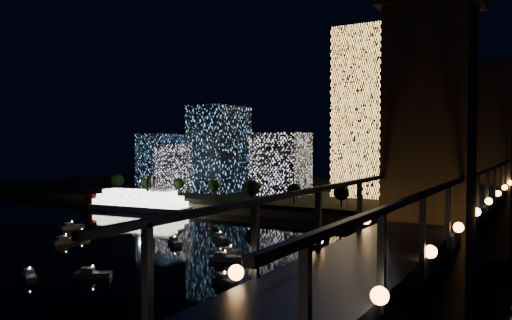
# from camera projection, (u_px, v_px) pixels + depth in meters

# --- Properties ---
(ground) EXTENTS (520.00, 520.00, 0.00)m
(ground) POSITION_uv_depth(u_px,v_px,m) (167.00, 265.00, 120.28)
(ground) COLOR black
(ground) RESTS_ON ground
(far_bank) EXTENTS (420.00, 160.00, 5.00)m
(far_bank) POSITION_uv_depth(u_px,v_px,m) (374.00, 195.00, 257.11)
(far_bank) COLOR black
(far_bank) RESTS_ON ground
(seawall) EXTENTS (420.00, 6.00, 3.00)m
(seawall) POSITION_uv_depth(u_px,v_px,m) (311.00, 216.00, 190.40)
(seawall) COLOR #6B5E4C
(seawall) RESTS_ON ground
(tower_cylindrical) EXTENTS (34.00, 34.00, 81.99)m
(tower_cylindrical) POSITION_uv_depth(u_px,v_px,m) (427.00, 106.00, 224.15)
(tower_cylindrical) COLOR #EBA84B
(tower_cylindrical) RESTS_ON far_bank
(tower_rectangular) EXTENTS (24.08, 24.08, 76.63)m
(tower_rectangular) POSITION_uv_depth(u_px,v_px,m) (365.00, 113.00, 229.85)
(tower_rectangular) COLOR #EBA84B
(tower_rectangular) RESTS_ON far_bank
(midrise_blocks) EXTENTS (94.24, 28.57, 42.89)m
(midrise_blocks) POSITION_uv_depth(u_px,v_px,m) (212.00, 158.00, 254.23)
(midrise_blocks) COLOR silver
(midrise_blocks) RESTS_ON far_bank
(truss_bridge) EXTENTS (13.00, 266.00, 50.00)m
(truss_bridge) POSITION_uv_depth(u_px,v_px,m) (457.00, 217.00, 89.34)
(truss_bridge) COLOR #18234D
(truss_bridge) RESTS_ON ground
(riverboat) EXTENTS (52.24, 16.18, 15.49)m
(riverboat) POSITION_uv_depth(u_px,v_px,m) (135.00, 201.00, 217.09)
(riverboat) COLOR silver
(riverboat) RESTS_ON ground
(motorboats) EXTENTS (126.80, 66.12, 2.78)m
(motorboats) POSITION_uv_depth(u_px,v_px,m) (160.00, 252.00, 131.02)
(motorboats) COLOR silver
(motorboats) RESTS_ON ground
(esplanade_trees) EXTENTS (166.46, 6.86, 8.93)m
(esplanade_trees) POSITION_uv_depth(u_px,v_px,m) (250.00, 188.00, 211.26)
(esplanade_trees) COLOR black
(esplanade_trees) RESTS_ON far_bank
(street_lamps) EXTENTS (132.70, 0.70, 5.65)m
(street_lamps) POSITION_uv_depth(u_px,v_px,m) (251.00, 190.00, 217.96)
(street_lamps) COLOR black
(street_lamps) RESTS_ON far_bank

